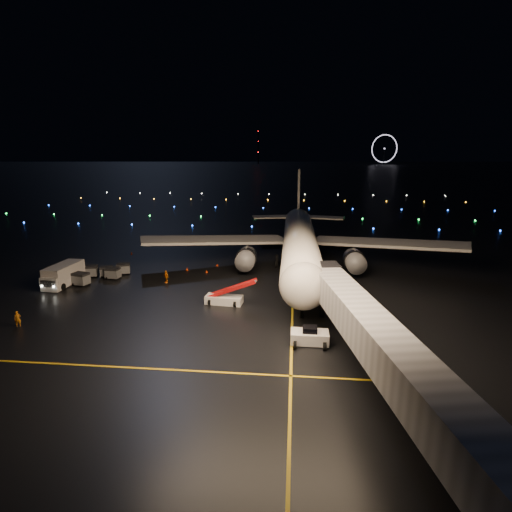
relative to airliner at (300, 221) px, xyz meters
The scene contains 22 objects.
ground 273.99m from the airliner, 92.70° to the left, with size 2000.00×2000.00×0.00m, color black.
lane_centre 13.78m from the airliner, 94.58° to the right, with size 0.25×80.00×0.02m, color gold.
lane_cross 41.31m from the airliner, 116.19° to the right, with size 60.00×0.25×0.02m, color gold.
jet_bridge 51.71m from the airliner, 81.25° to the right, with size 14.00×58.00×6.60m, color #98979D, non-canonical shape.
airliner is the anchor object (origin of this frame).
pushback_tug 30.80m from the airliner, 88.32° to the right, with size 3.81×2.00×1.81m, color silver.
belt_loader 22.93m from the airliner, 115.94° to the right, with size 6.90×1.88×3.34m, color silver, non-canonical shape.
service_truck 37.76m from the airliner, 157.01° to the right, with size 2.66×8.41×3.10m, color silver.
crew_a 43.21m from the airliner, 137.15° to the right, with size 0.65×0.43×1.79m, color orange.
crew_c 24.22m from the airliner, 148.15° to the right, with size 1.10×0.46×1.88m, color orange.
safety_cone_0 17.89m from the airliner, 156.14° to the right, with size 0.41×0.41×0.47m, color #EB3406.
safety_cone_1 16.01m from the airliner, 169.73° to the right, with size 0.39×0.39×0.44m, color #EB3406.
safety_cone_2 20.62m from the airliner, 163.01° to the right, with size 0.43×0.43×0.49m, color #EB3406.
safety_cone_3 32.92m from the airliner, behind, with size 0.39×0.39×0.44m, color #EB3406.
ferris_wheel 711.38m from the airliner, 77.24° to the left, with size 50.00×4.00×52.00m, color black, non-canonical shape.
radio_mast 717.71m from the airliner, 95.83° to the left, with size 1.80×1.80×64.00m, color black.
taxiway_lights 80.97m from the airliner, 99.22° to the left, with size 164.00×92.00×0.36m, color black, non-canonical shape.
baggage_cart_0 30.06m from the airliner, 162.99° to the right, with size 2.02×1.41×1.72m, color gray.
baggage_cart_1 35.64m from the airliner, 155.24° to the right, with size 2.20×1.54×1.87m, color gray.
baggage_cart_2 31.37m from the airliner, 158.61° to the right, with size 2.04×1.43×1.73m, color gray.
baggage_cart_3 32.38m from the airliner, 160.92° to the right, with size 1.96×1.37×1.67m, color gray.
baggage_cart_4 34.78m from the airliner, 162.01° to the right, with size 2.10×1.47×1.79m, color gray.
Camera 1 is at (11.99, -40.98, 18.64)m, focal length 28.00 mm.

